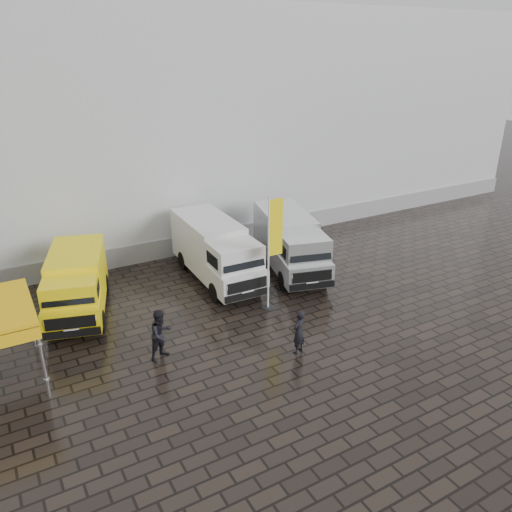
{
  "coord_description": "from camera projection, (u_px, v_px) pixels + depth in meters",
  "views": [
    {
      "loc": [
        -9.25,
        -14.74,
        9.95
      ],
      "look_at": [
        0.36,
        2.2,
        1.75
      ],
      "focal_mm": 35.0,
      "sensor_mm": 36.0,
      "label": 1
    }
  ],
  "objects": [
    {
      "name": "person_front",
      "position": [
        299.0,
        332.0,
        17.29
      ],
      "size": [
        0.71,
        0.61,
        1.64
      ],
      "primitive_type": "imported",
      "rotation": [
        0.0,
        0.0,
        3.57
      ],
      "color": "black",
      "rests_on": "ground"
    },
    {
      "name": "van_silver",
      "position": [
        290.0,
        244.0,
        23.57
      ],
      "size": [
        3.6,
        6.46,
        2.66
      ],
      "primitive_type": null,
      "rotation": [
        0.0,
        0.0,
        -0.27
      ],
      "color": "silver",
      "rests_on": "ground"
    },
    {
      "name": "exhibition_hall",
      "position": [
        170.0,
        115.0,
        31.29
      ],
      "size": [
        44.0,
        16.0,
        12.0
      ],
      "primitive_type": "cube",
      "color": "silver",
      "rests_on": "ground"
    },
    {
      "name": "van_yellow",
      "position": [
        77.0,
        286.0,
        19.74
      ],
      "size": [
        3.41,
        5.57,
        2.41
      ],
      "primitive_type": null,
      "rotation": [
        0.0,
        0.0,
        -0.29
      ],
      "color": "yellow",
      "rests_on": "ground"
    },
    {
      "name": "ground",
      "position": [
        275.0,
        317.0,
        19.89
      ],
      "size": [
        120.0,
        120.0,
        0.0
      ],
      "primitive_type": "plane",
      "color": "black",
      "rests_on": "ground"
    },
    {
      "name": "hall_plinth",
      "position": [
        230.0,
        236.0,
        26.97
      ],
      "size": [
        44.0,
        0.15,
        1.0
      ],
      "primitive_type": "cube",
      "color": "gray",
      "rests_on": "ground"
    },
    {
      "name": "van_white",
      "position": [
        216.0,
        252.0,
        22.55
      ],
      "size": [
        2.27,
        6.29,
        2.7
      ],
      "primitive_type": null,
      "rotation": [
        0.0,
        0.0,
        -0.03
      ],
      "color": "silver",
      "rests_on": "ground"
    },
    {
      "name": "wheelie_bin",
      "position": [
        304.0,
        226.0,
        28.49
      ],
      "size": [
        0.73,
        0.73,
        0.97
      ],
      "primitive_type": "cube",
      "rotation": [
        0.0,
        0.0,
        -0.28
      ],
      "color": "black",
      "rests_on": "ground"
    },
    {
      "name": "flagpole",
      "position": [
        273.0,
        247.0,
        19.61
      ],
      "size": [
        0.88,
        0.5,
        4.81
      ],
      "color": "black",
      "rests_on": "ground"
    },
    {
      "name": "person_tent",
      "position": [
        161.0,
        334.0,
        16.97
      ],
      "size": [
        1.08,
        0.98,
        1.82
      ],
      "primitive_type": "imported",
      "rotation": [
        0.0,
        0.0,
        0.4
      ],
      "color": "black",
      "rests_on": "ground"
    }
  ]
}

